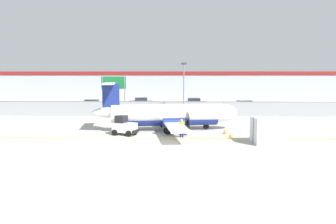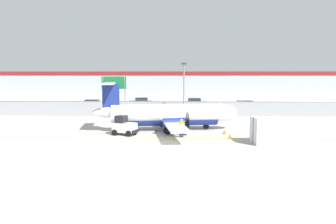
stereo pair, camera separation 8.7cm
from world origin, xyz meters
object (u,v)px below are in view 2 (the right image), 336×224
parked_car_1 (141,102)px  highway_sign (114,86)px  commuter_airplane (170,115)px  ground_crew_worker (181,127)px  parked_car_0 (91,104)px  traffic_cone_near_right (230,135)px  baggage_tug (124,126)px  parked_car_2 (195,102)px  parked_car_3 (244,105)px  apron_light_pole (184,86)px  cargo_container (267,131)px  traffic_cone_near_left (224,131)px

parked_car_1 → highway_sign: highway_sign is taller
commuter_airplane → ground_crew_worker: bearing=-82.4°
parked_car_0 → parked_car_1: (7.62, 5.18, 0.00)m
commuter_airplane → ground_crew_worker: 4.02m
commuter_airplane → traffic_cone_near_right: (5.49, -4.37, -1.29)m
parked_car_0 → baggage_tug: bearing=110.2°
ground_crew_worker → highway_sign: 20.55m
commuter_airplane → baggage_tug: commuter_airplane is taller
parked_car_1 → parked_car_0: bearing=27.3°
ground_crew_worker → parked_car_2: same height
commuter_airplane → highway_sign: highway_sign is taller
ground_crew_worker → highway_sign: bearing=-131.9°
parked_car_3 → apron_light_pole: (-9.75, -9.91, 3.41)m
ground_crew_worker → parked_car_2: size_ratio=0.40×
highway_sign → cargo_container: bearing=-50.6°
parked_car_2 → apron_light_pole: (-2.23, -15.40, 3.41)m
traffic_cone_near_right → highway_sign: bearing=127.3°
commuter_airplane → baggage_tug: 5.23m
parked_car_0 → parked_car_3: same height
traffic_cone_near_right → parked_car_2: bearing=93.4°
ground_crew_worker → cargo_container: (7.12, -2.58, 0.15)m
traffic_cone_near_left → parked_car_0: size_ratio=0.15×
apron_light_pole → parked_car_3: bearing=45.4°
traffic_cone_near_right → parked_car_0: (-19.04, 24.44, 0.58)m
commuter_airplane → traffic_cone_near_right: commuter_airplane is taller
parked_car_0 → highway_sign: highway_sign is taller
traffic_cone_near_left → commuter_airplane: bearing=159.4°
parked_car_3 → commuter_airplane: bearing=53.4°
cargo_container → apron_light_pole: (-6.69, 15.14, 3.20)m
ground_crew_worker → traffic_cone_near_right: ground_crew_worker is taller
ground_crew_worker → parked_car_0: same height
baggage_tug → parked_car_1: (-1.59, 28.08, 0.04)m
cargo_container → parked_car_3: cargo_container is taller
apron_light_pole → traffic_cone_near_right: bearing=-73.3°
ground_crew_worker → parked_car_0: size_ratio=0.40×
traffic_cone_near_right → apron_light_pole: (-3.95, 13.11, 3.99)m
ground_crew_worker → traffic_cone_near_left: ground_crew_worker is taller
parked_car_0 → parked_car_3: (24.85, -1.42, 0.00)m
parked_car_0 → parked_car_1: size_ratio=0.97×
cargo_container → parked_car_2: 30.86m
traffic_cone_near_right → parked_car_1: size_ratio=0.15×
traffic_cone_near_right → parked_car_0: bearing=127.9°
apron_light_pole → parked_car_0: bearing=143.1°
parked_car_1 → parked_car_3: (17.23, -6.59, 0.00)m
traffic_cone_near_left → parked_car_2: parked_car_2 is taller
ground_crew_worker → baggage_tug: bearing=-80.5°
traffic_cone_near_left → highway_sign: size_ratio=0.12×
apron_light_pole → highway_sign: size_ratio=1.32×
commuter_airplane → traffic_cone_near_left: commuter_airplane is taller
traffic_cone_near_left → parked_car_1: bearing=112.4°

